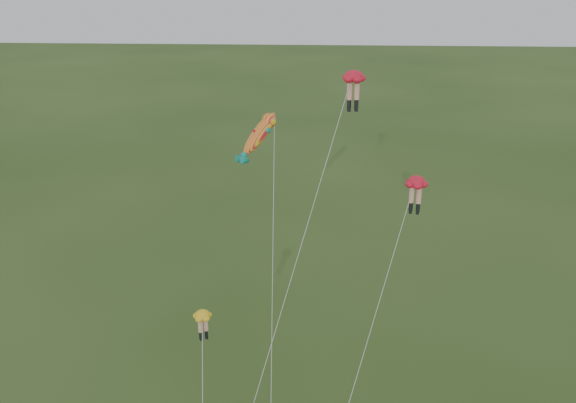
{
  "coord_description": "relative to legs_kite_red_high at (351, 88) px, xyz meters",
  "views": [
    {
      "loc": [
        2.49,
        -25.34,
        25.96
      ],
      "look_at": [
        1.03,
        6.0,
        13.17
      ],
      "focal_mm": 40.0,
      "sensor_mm": 36.0,
      "label": 1
    }
  ],
  "objects": [
    {
      "name": "legs_kite_yellow",
      "position": [
        -7.45,
        -6.53,
        -10.86
      ],
      "size": [
        1.36,
        6.23,
        8.49
      ],
      "rotation": [
        0.0,
        0.0,
        0.49
      ],
      "color": "yellow",
      "rests_on": "ground"
    },
    {
      "name": "legs_kite_red_mid",
      "position": [
        3.4,
        -2.36,
        -4.99
      ],
      "size": [
        5.9,
        9.81,
        14.46
      ],
      "rotation": [
        0.0,
        0.0,
        -0.25
      ],
      "color": "red",
      "rests_on": "ground"
    },
    {
      "name": "legs_kite_red_high",
      "position": [
        0.0,
        0.0,
        0.0
      ],
      "size": [
        6.86,
        9.9,
        19.57
      ],
      "rotation": [
        0.0,
        0.0,
        0.12
      ],
      "color": "red",
      "rests_on": "ground"
    },
    {
      "name": "fish_kite",
      "position": [
        -5.02,
        0.71,
        -2.93
      ],
      "size": [
        2.65,
        11.54,
        17.15
      ],
      "rotation": [
        0.7,
        0.0,
        -0.76
      ],
      "color": "yellow",
      "rests_on": "ground"
    }
  ]
}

